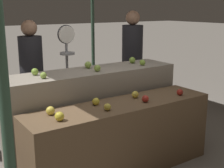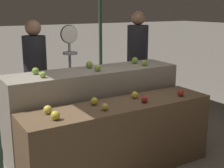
# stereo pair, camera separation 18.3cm
# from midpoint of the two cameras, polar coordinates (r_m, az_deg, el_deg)

# --- Properties ---
(display_counter_front) EXTENTS (2.20, 0.55, 0.81)m
(display_counter_front) POSITION_cam_midpoint_polar(r_m,az_deg,el_deg) (3.54, 2.98, -9.90)
(display_counter_front) COLOR brown
(display_counter_front) RESTS_ON ground_plane
(display_counter_back) EXTENTS (2.20, 0.55, 1.08)m
(display_counter_back) POSITION_cam_midpoint_polar(r_m,az_deg,el_deg) (3.96, -1.89, -5.07)
(display_counter_back) COLOR gray
(display_counter_back) RESTS_ON ground_plane
(apple_front_0) EXTENTS (0.09, 0.09, 0.09)m
(apple_front_0) POSITION_cam_midpoint_polar(r_m,az_deg,el_deg) (2.94, -8.56, -5.72)
(apple_front_0) COLOR gold
(apple_front_0) RESTS_ON display_counter_front
(apple_front_1) EXTENTS (0.07, 0.07, 0.07)m
(apple_front_1) POSITION_cam_midpoint_polar(r_m,az_deg,el_deg) (3.17, 0.34, -4.23)
(apple_front_1) COLOR gold
(apple_front_1) RESTS_ON display_counter_front
(apple_front_2) EXTENTS (0.08, 0.08, 0.08)m
(apple_front_2) POSITION_cam_midpoint_polar(r_m,az_deg,el_deg) (3.45, 7.45, -2.79)
(apple_front_2) COLOR #B72D23
(apple_front_2) RESTS_ON display_counter_front
(apple_front_3) EXTENTS (0.08, 0.08, 0.08)m
(apple_front_3) POSITION_cam_midpoint_polar(r_m,az_deg,el_deg) (3.78, 13.81, -1.64)
(apple_front_3) COLOR #AD281E
(apple_front_3) RESTS_ON display_counter_front
(apple_front_4) EXTENTS (0.09, 0.09, 0.09)m
(apple_front_4) POSITION_cam_midpoint_polar(r_m,az_deg,el_deg) (3.12, -10.03, -4.65)
(apple_front_4) COLOR yellow
(apple_front_4) RESTS_ON display_counter_front
(apple_front_5) EXTENTS (0.08, 0.08, 0.08)m
(apple_front_5) POSITION_cam_midpoint_polar(r_m,az_deg,el_deg) (3.35, -1.68, -3.18)
(apple_front_5) COLOR gold
(apple_front_5) RESTS_ON display_counter_front
(apple_front_6) EXTENTS (0.08, 0.08, 0.08)m
(apple_front_6) POSITION_cam_midpoint_polar(r_m,az_deg,el_deg) (3.61, 5.68, -1.99)
(apple_front_6) COLOR yellow
(apple_front_6) RESTS_ON display_counter_front
(apple_back_0) EXTENTS (0.07, 0.07, 0.07)m
(apple_back_0) POSITION_cam_midpoint_polar(r_m,az_deg,el_deg) (3.43, -11.04, 1.69)
(apple_back_0) COLOR #8EB247
(apple_back_0) RESTS_ON display_counter_back
(apple_back_1) EXTENTS (0.08, 0.08, 0.08)m
(apple_back_1) POSITION_cam_midpoint_polar(r_m,az_deg,el_deg) (3.71, -1.20, 2.93)
(apple_back_1) COLOR #8EB247
(apple_back_1) RESTS_ON display_counter_back
(apple_back_2) EXTENTS (0.08, 0.08, 0.08)m
(apple_back_2) POSITION_cam_midpoint_polar(r_m,az_deg,el_deg) (4.11, 7.24, 3.87)
(apple_back_2) COLOR #84AD3D
(apple_back_2) RESTS_ON display_counter_back
(apple_back_3) EXTENTS (0.08, 0.08, 0.08)m
(apple_back_3) POSITION_cam_midpoint_polar(r_m,az_deg,el_deg) (3.62, -12.43, 2.33)
(apple_back_3) COLOR #84AD3D
(apple_back_3) RESTS_ON display_counter_back
(apple_back_4) EXTENTS (0.09, 0.09, 0.09)m
(apple_back_4) POSITION_cam_midpoint_polar(r_m,az_deg,el_deg) (3.92, -2.77, 3.55)
(apple_back_4) COLOR #8EB247
(apple_back_4) RESTS_ON display_counter_back
(apple_back_5) EXTENTS (0.09, 0.09, 0.09)m
(apple_back_5) POSITION_cam_midpoint_polar(r_m,az_deg,el_deg) (4.26, 5.44, 4.33)
(apple_back_5) COLOR #84AD3D
(apple_back_5) RESTS_ON display_counter_back
(produce_scale) EXTENTS (0.25, 0.20, 1.60)m
(produce_scale) POSITION_cam_midpoint_polar(r_m,az_deg,el_deg) (4.31, -6.48, 4.68)
(produce_scale) COLOR #99999E
(produce_scale) RESTS_ON ground_plane
(person_vendor_at_scale) EXTENTS (0.35, 0.35, 1.66)m
(person_vendor_at_scale) POSITION_cam_midpoint_polar(r_m,az_deg,el_deg) (4.51, -12.69, 2.56)
(person_vendor_at_scale) COLOR #2D2D38
(person_vendor_at_scale) RESTS_ON ground_plane
(person_customer_left) EXTENTS (0.42, 0.42, 1.78)m
(person_customer_left) POSITION_cam_midpoint_polar(r_m,az_deg,el_deg) (5.24, 5.67, 5.11)
(person_customer_left) COLOR #2D2D38
(person_customer_left) RESTS_ON ground_plane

